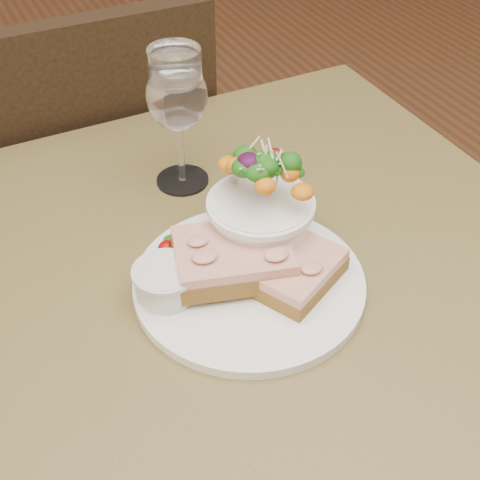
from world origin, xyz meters
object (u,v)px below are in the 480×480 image
cafe_table (243,341)px  chair_far (98,262)px  sandwich_back (233,257)px  salad_bowl (261,202)px  wine_glass (177,100)px  dinner_plate (249,283)px  ramekin (165,281)px  sandwich_front (296,271)px

cafe_table → chair_far: chair_far is taller
sandwich_back → chair_far: bearing=109.1°
salad_bowl → wine_glass: bearing=99.6°
salad_bowl → chair_far: bearing=98.8°
chair_far → dinner_plate: 0.77m
wine_glass → salad_bowl: bearing=-80.4°
chair_far → wine_glass: 0.71m
ramekin → chair_far: bearing=85.9°
sandwich_front → wine_glass: size_ratio=0.72×
sandwich_back → ramekin: bearing=-167.4°
sandwich_back → cafe_table: bearing=-14.1°
dinner_plate → sandwich_front: sandwich_front is taller
cafe_table → dinner_plate: (0.00, -0.01, 0.11)m
salad_bowl → wine_glass: 0.18m
cafe_table → sandwich_front: size_ratio=6.38×
cafe_table → ramekin: size_ratio=12.30×
ramekin → salad_bowl: bearing=13.1°
chair_far → sandwich_back: bearing=94.6°
sandwich_front → ramekin: size_ratio=1.93×
cafe_table → sandwich_back: 0.14m
chair_far → salad_bowl: bearing=100.0°
dinner_plate → sandwich_back: size_ratio=1.75×
ramekin → wine_glass: (0.10, 0.20, 0.09)m
dinner_plate → ramekin: 0.10m
chair_far → wine_glass: wine_glass is taller
chair_far → wine_glass: (0.06, -0.40, 0.58)m
dinner_plate → ramekin: bearing=167.7°
chair_far → ramekin: size_ratio=13.84×
chair_far → salad_bowl: chair_far is taller
cafe_table → wine_glass: size_ratio=4.57×
sandwich_front → sandwich_back: (-0.06, 0.04, 0.01)m
chair_far → dinner_plate: (0.05, -0.62, 0.46)m
sandwich_front → ramekin: ramekin is taller
sandwich_front → ramekin: 0.14m
salad_bowl → wine_glass: wine_glass is taller
sandwich_front → wine_glass: wine_glass is taller
sandwich_back → ramekin: sandwich_back is taller
ramekin → sandwich_back: bearing=-3.1°
salad_bowl → wine_glass: size_ratio=0.73×
chair_far → wine_glass: bearing=99.6°
salad_bowl → sandwich_back: bearing=-146.5°
cafe_table → dinner_plate: dinner_plate is taller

